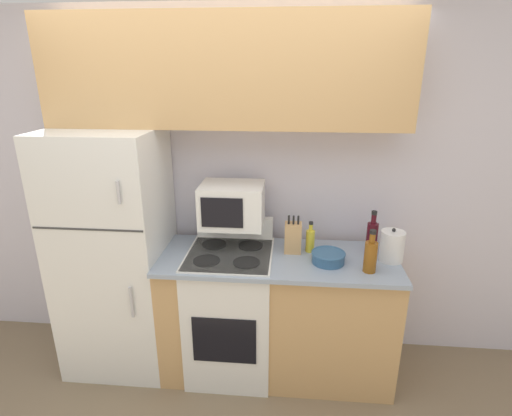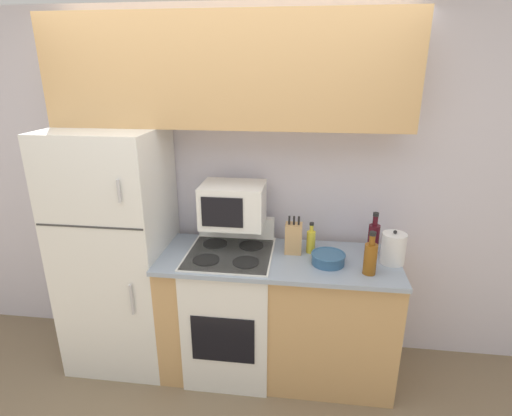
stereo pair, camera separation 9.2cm
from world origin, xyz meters
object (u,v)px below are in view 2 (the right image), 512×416
knife_block (293,238)px  kettle (393,248)px  refrigerator (118,251)px  microwave (233,204)px  bottle_whiskey (370,257)px  bottle_cooking_spray (311,241)px  stove (231,309)px  bowl (328,258)px  bottle_wine_red (374,238)px

knife_block → kettle: knife_block is taller
refrigerator → microwave: refrigerator is taller
kettle → bottle_whiskey: bearing=-134.7°
refrigerator → microwave: size_ratio=4.12×
refrigerator → kettle: 1.92m
bottle_cooking_spray → bottle_whiskey: bottle_whiskey is taller
bottle_cooking_spray → refrigerator: bearing=-177.3°
microwave → knife_block: (0.42, -0.04, -0.21)m
stove → microwave: (0.01, 0.12, 0.76)m
bowl → kettle: (0.42, 0.07, 0.06)m
refrigerator → bottle_cooking_spray: bearing=2.7°
bottle_cooking_spray → kettle: size_ratio=0.96×
knife_block → bottle_wine_red: bottle_wine_red is taller
microwave → refrigerator: bearing=-174.3°
bottle_wine_red → bottle_whiskey: (-0.06, -0.29, -0.01)m
bottle_wine_red → kettle: 0.16m
bottle_whiskey → microwave: bearing=162.9°
knife_block → bottle_wine_red: bearing=5.4°
refrigerator → stove: (0.83, -0.04, -0.40)m
refrigerator → stove: 0.92m
kettle → bowl: bearing=-170.3°
stove → bowl: (0.66, -0.06, 0.48)m
microwave → bowl: size_ratio=1.92×
bottle_whiskey → stove: bearing=170.1°
knife_block → bowl: bearing=-31.4°
microwave → bottle_wine_red: 0.98m
bottle_wine_red → bottle_cooking_spray: (-0.42, -0.03, -0.03)m
knife_block → kettle: (0.65, -0.07, -0.00)m
microwave → kettle: 1.10m
refrigerator → bottle_whiskey: size_ratio=6.31×
bowl → bottle_cooking_spray: size_ratio=1.02×
knife_block → refrigerator: bearing=-177.9°
refrigerator → bowl: 1.50m
knife_block → bottle_cooking_spray: 0.12m
stove → bottle_wine_red: size_ratio=3.67×
bottle_whiskey → bottle_wine_red: bearing=78.4°
refrigerator → stove: refrigerator is taller
knife_block → bottle_cooking_spray: knife_block is taller
bottle_wine_red → stove: bearing=-172.2°
refrigerator → bowl: size_ratio=7.90×
bottle_cooking_spray → bowl: bearing=-54.9°
refrigerator → microwave: bearing=5.7°
bowl → kettle: kettle is taller
microwave → bottle_wine_red: bearing=0.8°
bowl → bottle_whiskey: bottle_whiskey is taller
kettle → stove: bearing=-179.4°
bottle_wine_red → bottle_whiskey: bearing=-101.6°
refrigerator → kettle: size_ratio=7.71×
microwave → bottle_cooking_spray: size_ratio=1.95×
stove → kettle: (1.08, 0.01, 0.55)m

